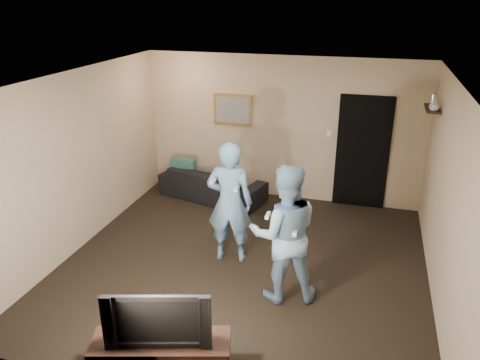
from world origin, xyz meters
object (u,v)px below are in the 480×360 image
(sofa, at_px, (212,184))
(television, at_px, (159,316))
(tv_console, at_px, (162,360))
(wii_player_left, at_px, (230,203))
(wii_player_right, at_px, (284,234))

(sofa, distance_m, television, 4.47)
(tv_console, height_order, wii_player_left, wii_player_left)
(tv_console, distance_m, television, 0.53)
(tv_console, relative_size, wii_player_left, 0.76)
(television, relative_size, wii_player_left, 0.57)
(wii_player_left, bearing_deg, television, -89.11)
(television, bearing_deg, tv_console, 0.00)
(television, xyz_separation_m, wii_player_left, (-0.04, 2.38, 0.10))
(sofa, bearing_deg, wii_player_left, 130.32)
(wii_player_left, bearing_deg, sofa, 115.87)
(sofa, height_order, wii_player_right, wii_player_right)
(tv_console, relative_size, wii_player_right, 0.75)
(sofa, xyz_separation_m, wii_player_right, (1.85, -2.63, 0.60))
(sofa, bearing_deg, wii_player_right, 139.49)
(tv_console, bearing_deg, sofa, 86.62)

